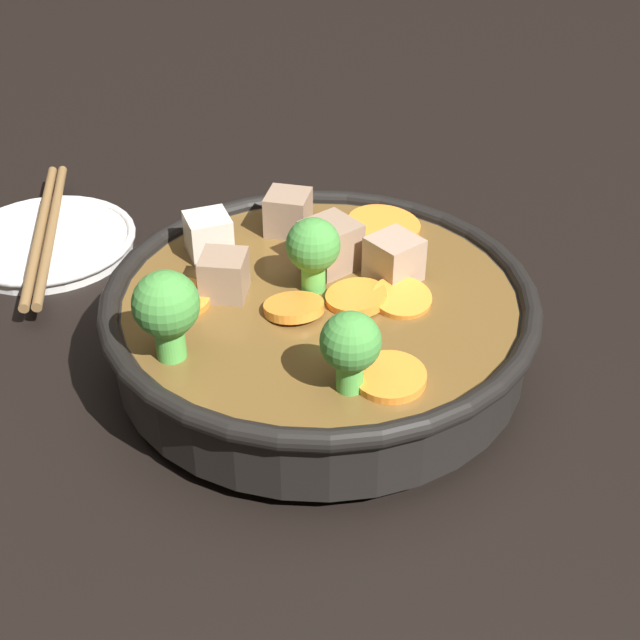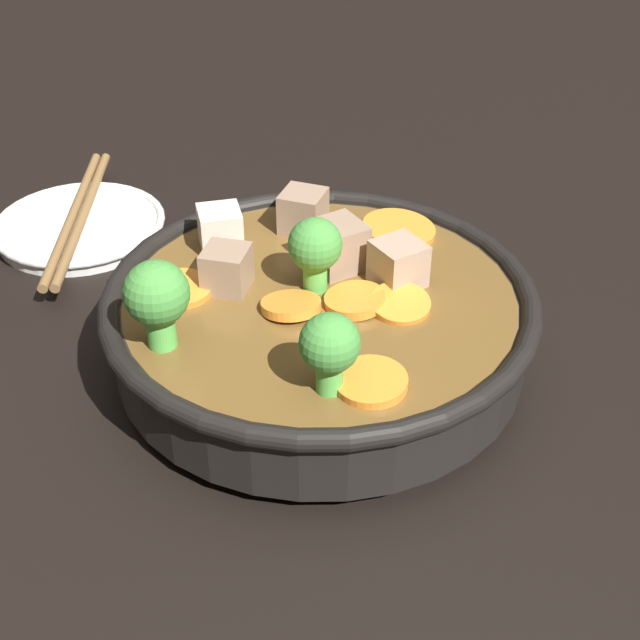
{
  "view_description": "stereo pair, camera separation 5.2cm",
  "coord_description": "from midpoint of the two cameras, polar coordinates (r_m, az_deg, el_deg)",
  "views": [
    {
      "loc": [
        -0.39,
        0.18,
        0.34
      ],
      "look_at": [
        0.0,
        0.0,
        0.03
      ],
      "focal_mm": 50.0,
      "sensor_mm": 36.0,
      "label": 1
    },
    {
      "loc": [
        -0.41,
        0.13,
        0.34
      ],
      "look_at": [
        0.0,
        0.0,
        0.03
      ],
      "focal_mm": 50.0,
      "sensor_mm": 36.0,
      "label": 2
    }
  ],
  "objects": [
    {
      "name": "stirfry_bowl",
      "position": [
        0.52,
        -2.97,
        0.12
      ],
      "size": [
        0.25,
        0.25,
        0.1
      ],
      "color": "black",
      "rests_on": "ground_plane"
    },
    {
      "name": "side_saucer",
      "position": [
        0.69,
        -19.13,
        4.67
      ],
      "size": [
        0.13,
        0.13,
        0.01
      ],
      "color": "white",
      "rests_on": "ground_plane"
    },
    {
      "name": "chopsticks_pair",
      "position": [
        0.69,
        -19.28,
        5.35
      ],
      "size": [
        0.2,
        0.07,
        0.01
      ],
      "color": "olive",
      "rests_on": "side_saucer"
    },
    {
      "name": "ground_plane",
      "position": [
        0.54,
        -2.75,
        -3.09
      ],
      "size": [
        3.0,
        3.0,
        0.0
      ],
      "primitive_type": "plane",
      "color": "black"
    }
  ]
}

